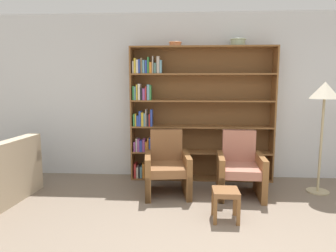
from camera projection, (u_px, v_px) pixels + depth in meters
The scene contains 8 objects.
wall_back at pixel (212, 97), 5.05m from camera, with size 12.00×0.06×2.75m.
bookshelf at pixel (189, 115), 4.95m from camera, with size 2.33×0.30×2.18m.
bowl_stoneware at pixel (175, 44), 4.78m from camera, with size 0.21×0.21×0.07m.
bowl_brass at pixel (238, 42), 4.72m from camera, with size 0.25×0.25×0.11m.
armchair_leather at pixel (167, 167), 4.37m from camera, with size 0.72×0.75×0.91m.
armchair_cushioned at pixel (240, 168), 4.31m from camera, with size 0.67×0.71×0.91m.
floor_lamp at pixel (324, 97), 4.25m from camera, with size 0.41×0.41×1.62m.
footstool at pixel (226, 196), 3.50m from camera, with size 0.30×0.30×0.37m.
Camera 1 is at (-0.45, -2.23, 1.60)m, focal length 32.00 mm.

